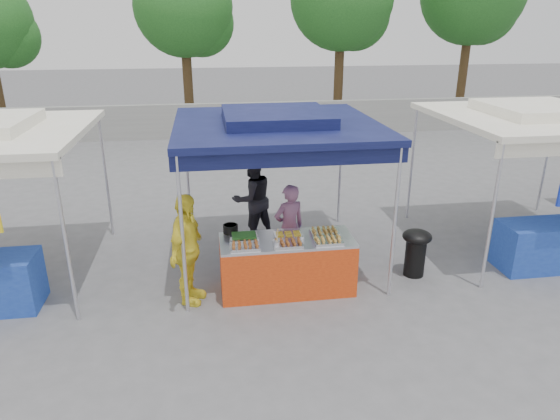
{
  "coord_description": "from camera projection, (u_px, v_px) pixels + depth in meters",
  "views": [
    {
      "loc": [
        -1.12,
        -6.8,
        3.88
      ],
      "look_at": [
        0.0,
        0.6,
        1.05
      ],
      "focal_mm": 32.0,
      "sensor_mm": 36.0,
      "label": 1
    }
  ],
  "objects": [
    {
      "name": "customer_person",
      "position": [
        187.0,
        250.0,
        7.11
      ],
      "size": [
        0.72,
        1.06,
        1.67
      ],
      "primitive_type": "imported",
      "rotation": [
        0.0,
        0.0,
        1.21
      ],
      "color": "yellow",
      "rests_on": "ground_plane"
    },
    {
      "name": "food_tray_br",
      "position": [
        324.0,
        232.0,
        7.59
      ],
      "size": [
        0.42,
        0.3,
        0.07
      ],
      "color": "silver",
      "rests_on": "vendor_table"
    },
    {
      "name": "food_tray_fm",
      "position": [
        288.0,
        244.0,
        7.19
      ],
      "size": [
        0.42,
        0.3,
        0.07
      ],
      "color": "silver",
      "rests_on": "vendor_table"
    },
    {
      "name": "food_tray_bl",
      "position": [
        244.0,
        237.0,
        7.41
      ],
      "size": [
        0.42,
        0.3,
        0.07
      ],
      "color": "silver",
      "rests_on": "vendor_table"
    },
    {
      "name": "food_tray_fl",
      "position": [
        245.0,
        246.0,
        7.11
      ],
      "size": [
        0.42,
        0.3,
        0.07
      ],
      "color": "silver",
      "rests_on": "vendor_table"
    },
    {
      "name": "tree_1",
      "position": [
        188.0,
        11.0,
        18.25
      ],
      "size": [
        3.65,
        3.61,
        6.21
      ],
      "color": "#48331B",
      "rests_on": "ground_plane"
    },
    {
      "name": "helper_man",
      "position": [
        253.0,
        199.0,
        9.16
      ],
      "size": [
        1.0,
        0.91,
        1.67
      ],
      "primitive_type": "imported",
      "rotation": [
        0.0,
        0.0,
        3.57
      ],
      "color": "black",
      "rests_on": "ground_plane"
    },
    {
      "name": "skewer_cup",
      "position": [
        277.0,
        245.0,
        7.09
      ],
      "size": [
        0.09,
        0.09,
        0.11
      ],
      "primitive_type": "cylinder",
      "color": "silver",
      "rests_on": "vendor_table"
    },
    {
      "name": "food_tray_bm",
      "position": [
        288.0,
        235.0,
        7.48
      ],
      "size": [
        0.42,
        0.3,
        0.07
      ],
      "color": "silver",
      "rests_on": "vendor_table"
    },
    {
      "name": "back_wall",
      "position": [
        237.0,
        120.0,
        17.78
      ],
      "size": [
        40.0,
        0.25,
        1.2
      ],
      "primitive_type": "cube",
      "color": "gray",
      "rests_on": "ground_plane"
    },
    {
      "name": "food_tray_fr",
      "position": [
        328.0,
        241.0,
        7.28
      ],
      "size": [
        0.42,
        0.3,
        0.07
      ],
      "color": "silver",
      "rests_on": "vendor_table"
    },
    {
      "name": "main_canopy",
      "position": [
        277.0,
        124.0,
        7.88
      ],
      "size": [
        3.2,
        3.2,
        2.57
      ],
      "color": "silver",
      "rests_on": "ground_plane"
    },
    {
      "name": "vendor_table",
      "position": [
        287.0,
        265.0,
        7.58
      ],
      "size": [
        2.0,
        0.8,
        0.85
      ],
      "color": "red",
      "rests_on": "ground_plane"
    },
    {
      "name": "cooking_pot",
      "position": [
        231.0,
        229.0,
        7.62
      ],
      "size": [
        0.23,
        0.23,
        0.13
      ],
      "primitive_type": "cylinder",
      "color": "black",
      "rests_on": "vendor_table"
    },
    {
      "name": "tree_2",
      "position": [
        345.0,
        2.0,
        18.69
      ],
      "size": [
        3.88,
        3.88,
        6.66
      ],
      "color": "#48331B",
      "rests_on": "ground_plane"
    },
    {
      "name": "vendor_woman",
      "position": [
        289.0,
        228.0,
        8.13
      ],
      "size": [
        0.62,
        0.5,
        1.47
      ],
      "primitive_type": "imported",
      "rotation": [
        0.0,
        0.0,
        3.46
      ],
      "color": "#996189",
      "rests_on": "ground_plane"
    },
    {
      "name": "crate_stacked",
      "position": [
        305.0,
        240.0,
        8.3
      ],
      "size": [
        0.5,
        0.35,
        0.3
      ],
      "primitive_type": "cube",
      "color": "#1631B5",
      "rests_on": "crate_right"
    },
    {
      "name": "crate_right",
      "position": [
        305.0,
        257.0,
        8.41
      ],
      "size": [
        0.54,
        0.38,
        0.33
      ],
      "primitive_type": "cube",
      "color": "#1631B5",
      "rests_on": "ground_plane"
    },
    {
      "name": "wok_burner",
      "position": [
        416.0,
        249.0,
        8.01
      ],
      "size": [
        0.47,
        0.47,
        0.79
      ],
      "rotation": [
        0.0,
        0.0,
        -0.27
      ],
      "color": "black",
      "rests_on": "ground_plane"
    },
    {
      "name": "neighbor_stall_right",
      "position": [
        544.0,
        166.0,
        8.41
      ],
      "size": [
        3.2,
        3.2,
        2.57
      ],
      "color": "silver",
      "rests_on": "ground_plane"
    },
    {
      "name": "ground_plane",
      "position": [
        286.0,
        286.0,
        7.82
      ],
      "size": [
        80.0,
        80.0,
        0.0
      ],
      "primitive_type": "plane",
      "color": "slate"
    },
    {
      "name": "crate_left",
      "position": [
        254.0,
        260.0,
        8.31
      ],
      "size": [
        0.54,
        0.38,
        0.32
      ],
      "primitive_type": "cube",
      "color": "#1631B5",
      "rests_on": "ground_plane"
    }
  ]
}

